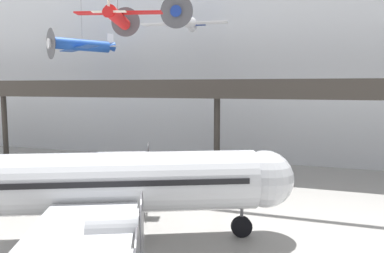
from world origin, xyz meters
name	(u,v)px	position (x,y,z in m)	size (l,w,h in m)	color
hangar_back_wall	(231,51)	(0.00, 32.53, 13.85)	(140.00, 3.00, 27.71)	silver
mezzanine_walkway	(215,95)	(0.00, 24.81, 8.42)	(110.00, 3.20, 10.08)	#38332D
airliner_silver_main	(85,184)	(-2.19, 3.94, 3.62)	(24.30, 28.51, 10.50)	#B7BABF
suspended_plane_red_highwing	(118,17)	(-4.10, 11.51, 14.62)	(6.81, 5.71, 8.45)	red
suspended_plane_blue_trainer	(82,45)	(-15.86, 23.73, 14.15)	(8.87, 8.19, 9.53)	#1E4CAD
suspended_plane_white_twin	(185,21)	(-3.43, 24.73, 16.47)	(9.54, 7.80, 6.90)	silver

